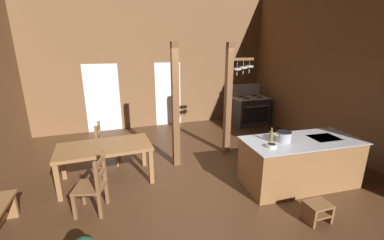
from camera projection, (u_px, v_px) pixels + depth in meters
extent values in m
cube|color=#4C301C|center=(201.00, 189.00, 4.68)|extent=(8.20, 8.86, 0.10)
cube|color=brown|center=(155.00, 60.00, 7.77)|extent=(8.20, 0.14, 4.27)
cube|color=brown|center=(368.00, 66.00, 5.24)|extent=(0.14, 8.86, 4.27)
cube|color=white|center=(103.00, 98.00, 7.50)|extent=(1.00, 0.01, 2.05)
cube|color=white|center=(168.00, 94.00, 8.14)|extent=(0.84, 0.01, 2.05)
cube|color=olive|center=(300.00, 163.00, 4.64)|extent=(2.16, 1.05, 0.88)
cube|color=#A8AAB2|center=(303.00, 140.00, 4.51)|extent=(2.23, 1.12, 0.02)
cube|color=black|center=(324.00, 138.00, 4.63)|extent=(0.55, 0.44, 0.00)
cube|color=black|center=(284.00, 171.00, 5.15)|extent=(1.99, 0.19, 0.10)
cube|color=#2B2B2B|center=(250.00, 111.00, 8.31)|extent=(1.10, 0.77, 0.90)
cube|color=black|center=(256.00, 115.00, 7.97)|extent=(0.94, 0.01, 0.52)
cylinder|color=#A8AAB2|center=(257.00, 107.00, 7.87)|extent=(0.83, 0.03, 0.02)
cube|color=#A8AAB2|center=(250.00, 98.00, 8.18)|extent=(1.14, 0.81, 0.03)
cube|color=#A8AAB2|center=(245.00, 90.00, 8.45)|extent=(1.14, 0.05, 0.40)
cylinder|color=black|center=(260.00, 97.00, 8.11)|extent=(0.20, 0.20, 0.01)
cylinder|color=black|center=(246.00, 98.00, 7.96)|extent=(0.20, 0.20, 0.01)
cylinder|color=black|center=(254.00, 96.00, 8.39)|extent=(0.20, 0.20, 0.01)
cylinder|color=black|center=(242.00, 97.00, 8.24)|extent=(0.20, 0.20, 0.01)
cylinder|color=black|center=(266.00, 102.00, 7.95)|extent=(0.04, 0.03, 0.04)
cylinder|color=black|center=(260.00, 103.00, 7.88)|extent=(0.04, 0.03, 0.04)
cylinder|color=black|center=(254.00, 103.00, 7.81)|extent=(0.04, 0.03, 0.04)
cylinder|color=black|center=(248.00, 104.00, 7.74)|extent=(0.04, 0.03, 0.04)
cube|color=brown|center=(228.00, 101.00, 5.80)|extent=(0.14, 0.14, 2.62)
cube|color=brown|center=(240.00, 59.00, 5.62)|extent=(0.67, 0.09, 0.06)
cylinder|color=#A8AAB2|center=(237.00, 64.00, 5.63)|extent=(0.01, 0.01, 0.20)
cylinder|color=#A8AAB2|center=(237.00, 69.00, 5.66)|extent=(0.20, 0.20, 0.04)
cylinder|color=#A8AAB2|center=(237.00, 73.00, 5.69)|extent=(0.02, 0.02, 0.14)
cylinder|color=#A8AAB2|center=(244.00, 63.00, 5.68)|extent=(0.01, 0.01, 0.17)
cylinder|color=#A8AAB2|center=(243.00, 68.00, 5.71)|extent=(0.18, 0.18, 0.04)
cylinder|color=#A8AAB2|center=(243.00, 71.00, 5.73)|extent=(0.02, 0.02, 0.14)
cylinder|color=#A8AAB2|center=(250.00, 62.00, 5.73)|extent=(0.01, 0.01, 0.15)
cylinder|color=#A8AAB2|center=(249.00, 66.00, 5.75)|extent=(0.18, 0.18, 0.04)
cylinder|color=#A8AAB2|center=(249.00, 70.00, 5.77)|extent=(0.02, 0.02, 0.14)
cube|color=brown|center=(175.00, 107.00, 5.17)|extent=(0.14, 0.14, 2.62)
cube|color=brown|center=(318.00, 204.00, 3.67)|extent=(0.37, 0.29, 0.04)
cube|color=brown|center=(308.00, 215.00, 3.66)|extent=(0.05, 0.28, 0.26)
cube|color=brown|center=(325.00, 211.00, 3.76)|extent=(0.05, 0.28, 0.26)
cube|color=brown|center=(317.00, 213.00, 3.71)|extent=(0.33, 0.29, 0.03)
cube|color=olive|center=(104.00, 147.00, 4.66)|extent=(1.73, 0.96, 0.06)
cube|color=olive|center=(63.00, 163.00, 4.84)|extent=(0.08, 0.08, 0.68)
cube|color=olive|center=(143.00, 151.00, 5.39)|extent=(0.08, 0.08, 0.68)
cube|color=olive|center=(58.00, 183.00, 4.14)|extent=(0.08, 0.08, 0.68)
cube|color=olive|center=(151.00, 167.00, 4.69)|extent=(0.08, 0.08, 0.68)
cube|color=brown|center=(108.00, 146.00, 5.47)|extent=(0.50, 0.50, 0.04)
cube|color=brown|center=(119.00, 151.00, 5.74)|extent=(0.06, 0.06, 0.41)
cube|color=brown|center=(117.00, 158.00, 5.38)|extent=(0.06, 0.06, 0.41)
cube|color=brown|center=(100.00, 141.00, 5.60)|extent=(0.06, 0.06, 0.95)
cube|color=brown|center=(98.00, 148.00, 5.24)|extent=(0.06, 0.06, 0.95)
cube|color=brown|center=(97.00, 129.00, 5.31)|extent=(0.09, 0.38, 0.07)
cube|color=brown|center=(98.00, 137.00, 5.37)|extent=(0.09, 0.38, 0.07)
cube|color=brown|center=(90.00, 187.00, 3.85)|extent=(0.54, 0.54, 0.04)
cube|color=brown|center=(74.00, 207.00, 3.72)|extent=(0.06, 0.06, 0.41)
cube|color=brown|center=(84.00, 193.00, 4.09)|extent=(0.06, 0.06, 0.41)
cube|color=brown|center=(98.00, 191.00, 3.67)|extent=(0.06, 0.06, 0.95)
cube|color=brown|center=(105.00, 178.00, 4.03)|extent=(0.06, 0.06, 0.95)
cube|color=brown|center=(99.00, 163.00, 3.75)|extent=(0.14, 0.38, 0.07)
cube|color=brown|center=(101.00, 174.00, 3.80)|extent=(0.14, 0.38, 0.07)
cube|color=olive|center=(5.00, 207.00, 3.74)|extent=(0.31, 0.07, 0.40)
cylinder|color=#A8AAB2|center=(284.00, 137.00, 4.40)|extent=(0.25, 0.25, 0.18)
cylinder|color=black|center=(284.00, 132.00, 4.38)|extent=(0.26, 0.26, 0.01)
cylinder|color=#A8AAB2|center=(277.00, 135.00, 4.35)|extent=(0.05, 0.02, 0.02)
cylinder|color=#A8AAB2|center=(290.00, 134.00, 4.43)|extent=(0.05, 0.02, 0.02)
cylinder|color=silver|center=(271.00, 146.00, 4.16)|extent=(0.17, 0.17, 0.06)
cylinder|color=black|center=(272.00, 144.00, 4.15)|extent=(0.14, 0.14, 0.00)
cylinder|color=brown|center=(271.00, 136.00, 4.41)|extent=(0.07, 0.07, 0.19)
cylinder|color=brown|center=(272.00, 130.00, 4.37)|extent=(0.03, 0.03, 0.07)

